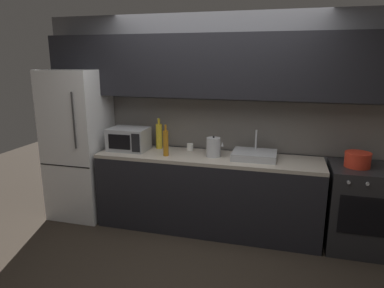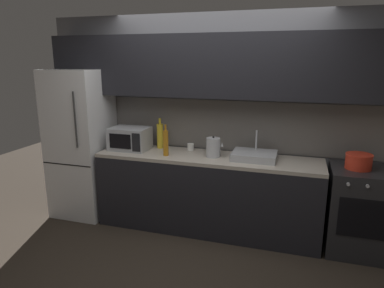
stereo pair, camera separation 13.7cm
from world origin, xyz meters
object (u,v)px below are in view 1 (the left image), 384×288
(refrigerator, at_px, (79,144))
(wine_bottle_yellow, at_px, (159,136))
(oven_range, at_px, (357,208))
(mug_white, at_px, (190,147))
(kettle, at_px, (214,147))
(cooking_pot, at_px, (358,160))
(microwave, at_px, (129,139))
(wine_bottle_amber, at_px, (166,143))

(refrigerator, relative_size, wine_bottle_yellow, 4.98)
(refrigerator, bearing_deg, oven_range, -0.02)
(mug_white, bearing_deg, kettle, -29.74)
(refrigerator, xyz_separation_m, oven_range, (3.28, -0.00, -0.48))
(mug_white, bearing_deg, refrigerator, -172.64)
(wine_bottle_yellow, relative_size, cooking_pot, 1.45)
(microwave, distance_m, wine_bottle_amber, 0.54)
(kettle, xyz_separation_m, cooking_pot, (1.50, 0.01, -0.03))
(microwave, relative_size, wine_bottle_yellow, 1.23)
(refrigerator, height_order, cooking_pot, refrigerator)
(wine_bottle_amber, bearing_deg, mug_white, 55.76)
(refrigerator, relative_size, kettle, 7.71)
(kettle, bearing_deg, refrigerator, 179.80)
(mug_white, height_order, cooking_pot, cooking_pot)
(microwave, height_order, kettle, microwave)
(oven_range, distance_m, cooking_pot, 0.53)
(wine_bottle_yellow, bearing_deg, wine_bottle_amber, -57.45)
(refrigerator, distance_m, cooking_pot, 3.24)
(microwave, height_order, wine_bottle_yellow, wine_bottle_yellow)
(kettle, bearing_deg, wine_bottle_amber, -168.23)
(refrigerator, xyz_separation_m, wine_bottle_yellow, (1.01, 0.19, 0.13))
(oven_range, height_order, mug_white, mug_white)
(kettle, relative_size, cooking_pot, 0.94)
(oven_range, xyz_separation_m, wine_bottle_yellow, (-2.28, 0.19, 0.61))
(wine_bottle_yellow, bearing_deg, refrigerator, -169.56)
(wine_bottle_amber, relative_size, cooking_pot, 1.40)
(oven_range, distance_m, wine_bottle_yellow, 2.36)
(microwave, bearing_deg, oven_range, -0.43)
(wine_bottle_amber, xyz_separation_m, mug_white, (0.20, 0.30, -0.11))
(wine_bottle_yellow, xyz_separation_m, wine_bottle_amber, (0.19, -0.30, -0.01))
(kettle, bearing_deg, oven_range, 0.17)
(kettle, relative_size, wine_bottle_yellow, 0.65)
(refrigerator, height_order, mug_white, refrigerator)
(microwave, bearing_deg, kettle, -1.33)
(mug_white, bearing_deg, wine_bottle_amber, -124.24)
(oven_range, xyz_separation_m, mug_white, (-1.88, 0.18, 0.49))
(refrigerator, height_order, wine_bottle_amber, refrigerator)
(wine_bottle_yellow, distance_m, mug_white, 0.41)
(wine_bottle_amber, distance_m, mug_white, 0.38)
(wine_bottle_yellow, bearing_deg, microwave, -153.01)
(refrigerator, bearing_deg, cooking_pot, 0.00)
(kettle, bearing_deg, wine_bottle_yellow, 165.17)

